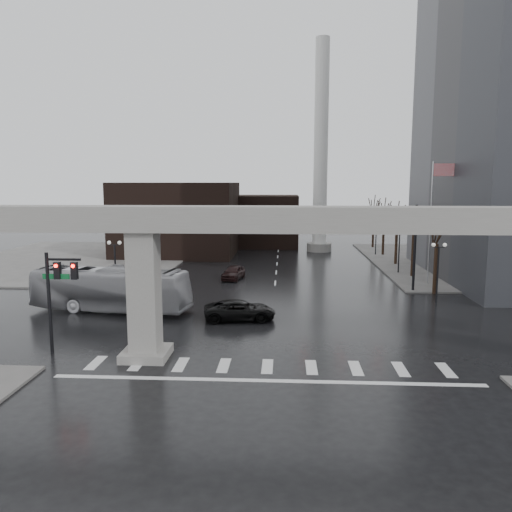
{
  "coord_description": "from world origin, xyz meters",
  "views": [
    {
      "loc": [
        0.86,
        -27.13,
        9.96
      ],
      "look_at": [
        -1.25,
        9.97,
        4.5
      ],
      "focal_mm": 35.0,
      "sensor_mm": 36.0,
      "label": 1
    }
  ],
  "objects_px": {
    "signal_mast_arm": "(373,229)",
    "city_bus": "(110,289)",
    "pickup_truck": "(240,310)",
    "far_car": "(233,272)"
  },
  "relations": [
    {
      "from": "signal_mast_arm",
      "to": "city_bus",
      "type": "xyz_separation_m",
      "value": [
        -21.67,
        -8.47,
        -4.08
      ]
    },
    {
      "from": "signal_mast_arm",
      "to": "city_bus",
      "type": "bearing_deg",
      "value": -158.64
    },
    {
      "from": "pickup_truck",
      "to": "far_car",
      "type": "height_order",
      "value": "pickup_truck"
    },
    {
      "from": "signal_mast_arm",
      "to": "far_car",
      "type": "xyz_separation_m",
      "value": [
        -13.39,
        4.94,
        -5.1
      ]
    },
    {
      "from": "pickup_truck",
      "to": "city_bus",
      "type": "height_order",
      "value": "city_bus"
    },
    {
      "from": "signal_mast_arm",
      "to": "city_bus",
      "type": "height_order",
      "value": "signal_mast_arm"
    },
    {
      "from": "pickup_truck",
      "to": "far_car",
      "type": "relative_size",
      "value": 1.23
    },
    {
      "from": "pickup_truck",
      "to": "far_car",
      "type": "xyz_separation_m",
      "value": [
        -2.05,
        15.47,
        -0.0
      ]
    },
    {
      "from": "signal_mast_arm",
      "to": "pickup_truck",
      "type": "distance_m",
      "value": 16.3
    },
    {
      "from": "city_bus",
      "to": "far_car",
      "type": "xyz_separation_m",
      "value": [
        8.28,
        13.41,
        -1.03
      ]
    }
  ]
}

